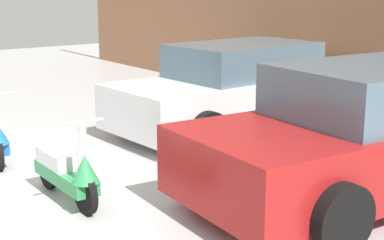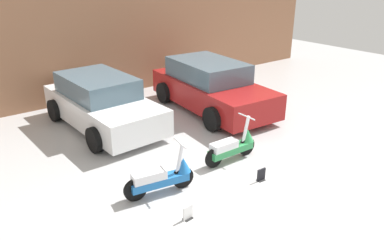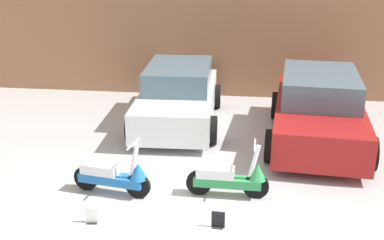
# 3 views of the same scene
# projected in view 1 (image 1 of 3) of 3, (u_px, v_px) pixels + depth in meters

# --- Properties ---
(wall_back) EXTENTS (19.60, 0.12, 3.73)m
(wall_back) POSITION_uv_depth(u_px,v_px,m) (375.00, 9.00, 9.80)
(wall_back) COLOR #9E6B4C
(wall_back) RESTS_ON ground_plane
(scooter_front_right) EXTENTS (1.39, 0.50, 0.97)m
(scooter_front_right) POSITION_uv_depth(u_px,v_px,m) (68.00, 171.00, 6.24)
(scooter_front_right) COLOR black
(scooter_front_right) RESTS_ON ground_plane
(car_rear_left) EXTENTS (2.07, 4.06, 1.36)m
(car_rear_left) POSITION_uv_depth(u_px,v_px,m) (235.00, 88.00, 9.35)
(car_rear_left) COLOR white
(car_rear_left) RESTS_ON ground_plane
(car_rear_center) EXTENTS (2.31, 4.37, 1.44)m
(car_rear_center) POSITION_uv_depth(u_px,v_px,m) (371.00, 133.00, 6.45)
(car_rear_center) COLOR maroon
(car_rear_center) RESTS_ON ground_plane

